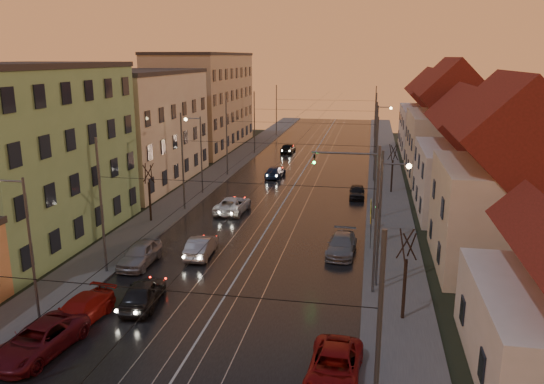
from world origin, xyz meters
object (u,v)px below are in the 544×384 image
Objects in this scene: street_lamp_1 at (385,212)px; street_lamp_2 at (198,147)px; driving_car_3 at (275,172)px; parked_right_2 at (357,192)px; driving_car_2 at (233,205)px; traffic_light_mast at (367,185)px; parked_right_0 at (334,368)px; parked_right_1 at (342,245)px; street_lamp_3 at (380,131)px; parked_left_3 at (140,254)px; driving_car_4 at (288,148)px; parked_left_1 at (39,340)px; street_lamp_0 at (24,237)px; driving_car_0 at (143,293)px; parked_left_2 at (80,311)px; driving_car_1 at (201,246)px.

street_lamp_1 is 27.05m from street_lamp_2.
parked_right_2 is (9.77, -7.61, -0.01)m from driving_car_3.
driving_car_2 reaches higher than driving_car_3.
street_lamp_1 is at bearing -85.35° from parked_right_2.
driving_car_2 is (-12.01, 6.16, -3.88)m from traffic_light_mast.
parked_right_0 is 31.72m from parked_right_2.
parked_right_2 is at bearing 90.74° from parked_right_1.
parked_left_3 is (-16.13, -35.22, -4.10)m from street_lamp_3.
traffic_light_mast reaches higher than driving_car_3.
parked_left_1 is at bearing 89.58° from driving_car_4.
street_lamp_1 is at bearing 23.72° from street_lamp_0.
street_lamp_2 is 26.34m from driving_car_4.
driving_car_2 is 13.59m from parked_right_1.
driving_car_0 is 28.65m from parked_right_2.
driving_car_4 is 0.94× the size of parked_left_3.
street_lamp_3 is at bearing -115.63° from driving_car_0.
street_lamp_3 is at bearing 80.56° from parked_right_2.
parked_left_2 is 1.26× the size of parked_right_2.
street_lamp_2 is 2.14× the size of parked_right_2.
parked_right_0 is at bearing 8.42° from parked_left_1.
driving_car_2 is 1.20× the size of driving_car_4.
street_lamp_3 is at bearing 67.52° from street_lamp_0.
driving_car_4 reaches higher than parked_right_2.
traffic_light_mast is at bearing -86.67° from parked_right_2.
parked_right_0 reaches higher than parked_right_2.
street_lamp_1 is at bearing 80.61° from parked_right_0.
driving_car_4 is (0.42, 50.39, -0.03)m from driving_car_0.
driving_car_2 is at bearing 152.86° from traffic_light_mast.
driving_car_3 is 0.86× the size of parked_left_1.
driving_car_0 is 1.20× the size of parked_right_2.
parked_left_2 is (-2.71, -21.63, -0.04)m from driving_car_2.
street_lamp_3 is 1.79× the size of driving_car_0.
parked_right_0 is 1.32× the size of parked_right_2.
parked_right_0 is (9.79, -39.33, 0.04)m from driving_car_3.
street_lamp_1 is 1.84× the size of driving_car_1.
parked_right_1 is at bearing -170.38° from driving_car_1.
traffic_light_mast is at bearing -35.07° from street_lamp_2.
parked_left_2 is at bearing -116.40° from parked_right_2.
street_lamp_3 is 28.03m from traffic_light_mast.
driving_car_4 is (5.23, 25.48, -4.15)m from street_lamp_2.
parked_right_1 is at bearing -143.47° from driving_car_0.
parked_left_2 is (-3.92, -36.53, 0.03)m from driving_car_3.
street_lamp_2 is 1.67× the size of parked_right_1.
driving_car_4 is at bearing 107.19° from parked_right_1.
traffic_light_mast is 14.05m from parked_right_2.
parked_left_3 is (-3.16, -44.69, 0.05)m from driving_car_4.
driving_car_4 reaches higher than driving_car_1.
driving_car_1 is at bearing -110.90° from street_lamp_3.
street_lamp_1 is at bearing -167.37° from driving_car_0.
parked_left_3 is at bearing 144.02° from parked_right_0.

